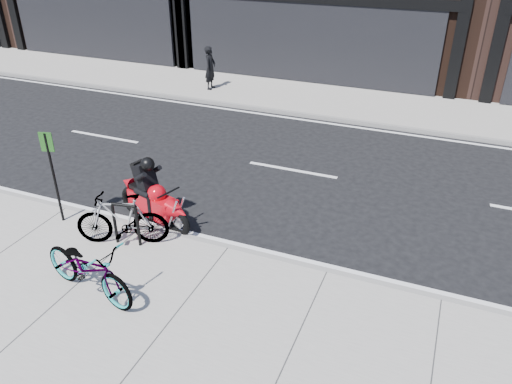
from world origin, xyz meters
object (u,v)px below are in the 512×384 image
at_px(motorcycle, 156,199).
at_px(sign_post, 52,170).
at_px(bicycle_rear, 122,219).
at_px(bike_rack, 126,221).
at_px(pedestrian, 210,68).
at_px(bicycle_front, 88,268).

xyz_separation_m(motorcycle, sign_post, (-1.88, -0.77, 0.70)).
bearing_deg(bicycle_rear, motorcycle, 149.75).
xyz_separation_m(bike_rack, pedestrian, (-3.12, 9.80, 0.25)).
bearing_deg(bike_rack, sign_post, 173.70).
bearing_deg(bicycle_rear, bike_rack, 68.43).
distance_m(bicycle_rear, motorcycle, 0.99).
relative_size(bike_rack, motorcycle, 0.44).
bearing_deg(sign_post, bicycle_rear, -21.13).
bearing_deg(sign_post, motorcycle, 7.87).
bearing_deg(bike_rack, motorcycle, 86.28).
height_order(pedestrian, sign_post, sign_post).
xyz_separation_m(pedestrian, sign_post, (1.31, -9.60, 0.42)).
height_order(bike_rack, bicycle_rear, bicycle_rear).
bearing_deg(motorcycle, pedestrian, 126.21).
bearing_deg(sign_post, pedestrian, 83.22).
bearing_deg(pedestrian, bike_rack, -165.57).
xyz_separation_m(bike_rack, sign_post, (-1.81, 0.20, 0.67)).
bearing_deg(motorcycle, bicycle_front, -68.14).
height_order(bicycle_front, sign_post, sign_post).
distance_m(motorcycle, sign_post, 2.15).
bearing_deg(bike_rack, pedestrian, 107.65).
bearing_deg(bicycle_front, bike_rack, 22.90).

